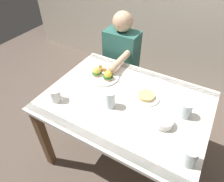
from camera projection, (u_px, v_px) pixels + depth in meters
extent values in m
plane|color=brown|center=(122.00, 154.00, 1.96)|extent=(6.00, 6.00, 0.00)
cube|color=white|center=(126.00, 102.00, 1.49)|extent=(1.20, 0.90, 0.03)
cube|color=#3F7F51|center=(96.00, 140.00, 1.22)|extent=(1.20, 0.06, 0.00)
cube|color=#3F7F51|center=(146.00, 73.00, 1.74)|extent=(1.20, 0.06, 0.00)
cube|color=brown|center=(44.00, 139.00, 1.68)|extent=(0.06, 0.06, 0.71)
cube|color=brown|center=(96.00, 86.00, 2.20)|extent=(0.06, 0.06, 0.71)
cube|color=brown|center=(198.00, 125.00, 1.79)|extent=(0.06, 0.06, 0.71)
cylinder|color=white|center=(103.00, 77.00, 1.69)|extent=(0.27, 0.27, 0.01)
cylinder|color=tan|center=(97.00, 74.00, 1.69)|extent=(0.08, 0.08, 0.02)
cylinder|color=#286B2D|center=(97.00, 73.00, 1.68)|extent=(0.08, 0.08, 0.01)
sphere|color=#F7DB56|center=(97.00, 71.00, 1.67)|extent=(0.07, 0.07, 0.07)
cylinder|color=tan|center=(108.00, 78.00, 1.65)|extent=(0.08, 0.08, 0.02)
cylinder|color=#236028|center=(108.00, 77.00, 1.64)|extent=(0.08, 0.08, 0.01)
sphere|color=yellow|center=(108.00, 75.00, 1.63)|extent=(0.07, 0.07, 0.07)
cube|color=#B77A42|center=(101.00, 68.00, 1.74)|extent=(0.03, 0.03, 0.03)
cube|color=#B77A42|center=(105.00, 70.00, 1.73)|extent=(0.03, 0.03, 0.03)
cube|color=#AD7038|center=(102.00, 70.00, 1.73)|extent=(0.03, 0.03, 0.02)
cube|color=#B77A42|center=(101.00, 67.00, 1.75)|extent=(0.02, 0.02, 0.04)
cylinder|color=white|center=(163.00, 125.00, 1.30)|extent=(0.10, 0.10, 0.01)
cylinder|color=white|center=(164.00, 122.00, 1.28)|extent=(0.12, 0.12, 0.04)
cube|color=#B7E093|center=(164.00, 124.00, 1.26)|extent=(0.04, 0.04, 0.03)
cube|color=#EA6B70|center=(165.00, 122.00, 1.28)|extent=(0.03, 0.03, 0.03)
cube|color=#B7E093|center=(160.00, 120.00, 1.29)|extent=(0.04, 0.04, 0.03)
cube|color=#F4DB66|center=(164.00, 120.00, 1.28)|extent=(0.04, 0.04, 0.03)
cylinder|color=white|center=(56.00, 95.00, 1.45)|extent=(0.08, 0.08, 0.09)
cylinder|color=black|center=(55.00, 91.00, 1.42)|extent=(0.07, 0.07, 0.01)
torus|color=white|center=(60.00, 97.00, 1.43)|extent=(0.06, 0.01, 0.06)
cube|color=silver|center=(156.00, 155.00, 1.13)|extent=(0.08, 0.10, 0.00)
cube|color=silver|center=(153.00, 144.00, 1.19)|extent=(0.04, 0.04, 0.00)
cylinder|color=silver|center=(110.00, 99.00, 1.39)|extent=(0.07, 0.07, 0.13)
cylinder|color=silver|center=(110.00, 102.00, 1.41)|extent=(0.06, 0.06, 0.07)
cylinder|color=silver|center=(190.00, 157.00, 1.06)|extent=(0.08, 0.08, 0.12)
cylinder|color=silver|center=(189.00, 158.00, 1.07)|extent=(0.07, 0.07, 0.09)
cylinder|color=silver|center=(186.00, 110.00, 1.32)|extent=(0.08, 0.08, 0.12)
cylinder|color=silver|center=(185.00, 111.00, 1.33)|extent=(0.07, 0.07, 0.09)
cylinder|color=white|center=(146.00, 97.00, 1.49)|extent=(0.20, 0.20, 0.01)
cylinder|color=#DBBC70|center=(146.00, 96.00, 1.48)|extent=(0.12, 0.12, 0.02)
cylinder|color=#33333D|center=(109.00, 91.00, 2.33)|extent=(0.11, 0.11, 0.45)
cylinder|color=#33333D|center=(123.00, 97.00, 2.27)|extent=(0.11, 0.11, 0.45)
cube|color=#2D665B|center=(121.00, 54.00, 2.05)|extent=(0.34, 0.20, 0.50)
sphere|color=#DBAD89|center=(123.00, 22.00, 1.83)|extent=(0.19, 0.19, 0.19)
cylinder|color=#DBAD89|center=(121.00, 60.00, 1.78)|extent=(0.06, 0.30, 0.06)
sphere|color=#DBAD89|center=(112.00, 69.00, 1.68)|extent=(0.08, 0.08, 0.08)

